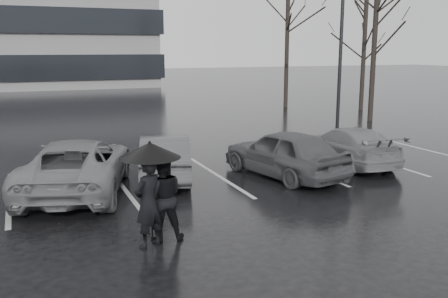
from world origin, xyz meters
TOP-DOWN VIEW (x-y plane):
  - ground at (0.00, 0.00)m, footprint 160.00×160.00m
  - car_main at (2.32, 1.67)m, footprint 2.50×4.34m
  - car_west_a at (-0.90, 2.76)m, footprint 2.29×4.01m
  - car_west_b at (-3.35, 2.30)m, footprint 3.66×5.44m
  - car_east at (4.96, 2.26)m, footprint 1.97×4.24m
  - pedestrian_left at (-2.54, -1.94)m, footprint 0.74×0.66m
  - pedestrian_right at (-2.21, -1.70)m, footprint 0.93×0.79m
  - umbrella at (-2.42, -1.68)m, footprint 1.15×1.15m
  - lamp_post at (7.52, 6.49)m, footprint 0.45×0.45m
  - stall_stripes at (-0.80, 2.50)m, footprint 19.72×5.00m
  - tree_east at (12.00, 10.00)m, footprint 0.26×0.26m
  - tree_ne at (14.50, 14.00)m, footprint 0.26×0.26m
  - tree_north at (11.00, 17.00)m, footprint 0.26×0.26m

SIDE VIEW (x-z plane):
  - ground at x=0.00m, z-range 0.00..0.00m
  - stall_stripes at x=-0.80m, z-range 0.00..0.00m
  - car_east at x=4.96m, z-range 0.00..1.20m
  - car_west_a at x=-0.90m, z-range 0.00..1.25m
  - car_west_b at x=-3.35m, z-range 0.00..1.39m
  - car_main at x=2.32m, z-range 0.00..1.39m
  - pedestrian_right at x=-2.21m, z-range 0.00..1.70m
  - pedestrian_left at x=-2.54m, z-range 0.00..1.71m
  - umbrella at x=-2.42m, z-range 0.80..2.75m
  - tree_ne at x=14.50m, z-range 0.00..7.00m
  - lamp_post at x=7.52m, z-range -0.34..7.80m
  - tree_east at x=12.00m, z-range 0.00..8.00m
  - tree_north at x=11.00m, z-range 0.00..8.50m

